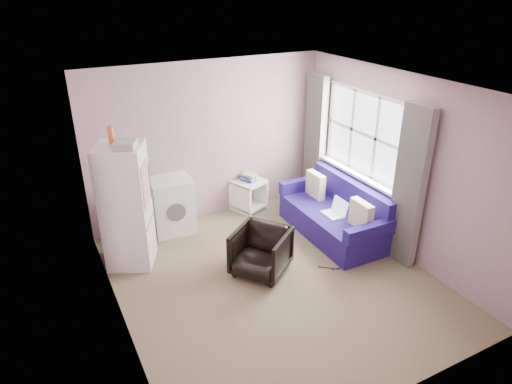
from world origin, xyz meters
TOP-DOWN VIEW (x-y plane):
  - room at (0.02, 0.01)m, footprint 3.84×4.24m
  - armchair at (-0.07, 0.24)m, footprint 0.90×0.91m
  - fridge at (-1.51, 1.28)m, footprint 0.77×0.77m
  - washing_machine at (-0.73, 1.89)m, footprint 0.66×0.66m
  - side_table at (0.63, 1.97)m, footprint 0.61×0.61m
  - sofa at (1.42, 0.61)m, footprint 0.86×1.86m
  - window_dressing at (1.78, 0.70)m, footprint 0.17×2.62m
  - floor_cables at (0.87, -0.16)m, footprint 0.44×0.21m

SIDE VIEW (x-z plane):
  - floor_cables at x=0.87m, z-range 0.00..0.01m
  - side_table at x=0.63m, z-range -0.02..0.62m
  - sofa at x=1.42m, z-range -0.11..0.71m
  - armchair at x=-0.07m, z-range 0.00..0.69m
  - washing_machine at x=-0.73m, z-range 0.02..0.88m
  - fridge at x=-1.51m, z-range -0.10..1.82m
  - window_dressing at x=1.78m, z-range 0.02..2.20m
  - room at x=0.02m, z-range -0.02..2.52m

